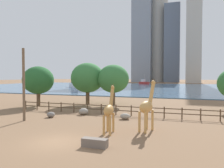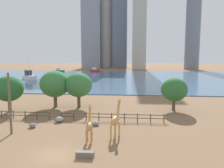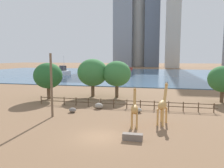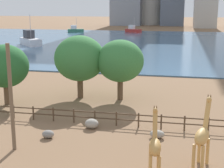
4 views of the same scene
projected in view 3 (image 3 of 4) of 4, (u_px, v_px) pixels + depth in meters
ground_plane at (148, 74)px, 97.83m from camera, size 400.00×400.00×0.00m
harbor_water at (148, 74)px, 94.91m from camera, size 180.00×86.00×0.20m
giraffe_tall at (163, 105)px, 24.07m from camera, size 1.36×2.92×4.66m
giraffe_companion at (134, 109)px, 22.96m from camera, size 0.93×2.84×4.18m
utility_pole at (51, 86)px, 26.74m from camera, size 0.28×0.28×7.86m
boulder_near_fence at (138, 110)px, 29.24m from camera, size 1.18×0.87×0.66m
boulder_by_pole at (99, 106)px, 31.53m from camera, size 1.18×1.10×0.82m
boulder_small at (73, 110)px, 29.39m from camera, size 0.97×0.85×0.63m
feeding_trough at (133, 137)px, 19.45m from camera, size 1.80×0.60×0.60m
enclosure_fence at (121, 103)px, 31.85m from camera, size 26.12×0.14×1.30m
tree_left_large at (48, 76)px, 38.35m from camera, size 5.01×5.01×6.44m
tree_center_broad at (117, 74)px, 40.12m from camera, size 5.17×5.17×6.73m
tree_right_tall at (223, 79)px, 35.64m from camera, size 4.75×4.75×5.99m
tree_left_small at (93, 73)px, 40.98m from camera, size 5.68×5.68×7.11m
boat_ferry at (127, 68)px, 131.78m from camera, size 6.46×4.91×5.54m
boat_sailboat at (91, 68)px, 132.92m from camera, size 6.30×4.03×5.33m
boat_tug at (64, 72)px, 91.54m from camera, size 8.21×8.50×7.82m
skyline_tower_needle at (138, 19)px, 181.02m from camera, size 15.61×15.61×78.38m
skyline_block_central at (174, 7)px, 156.56m from camera, size 10.02×14.15×86.35m
skyline_block_left at (123, 14)px, 173.66m from camera, size 15.14×8.80×83.93m
skyline_block_right at (152, 29)px, 171.66m from camera, size 11.47×8.55×59.31m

